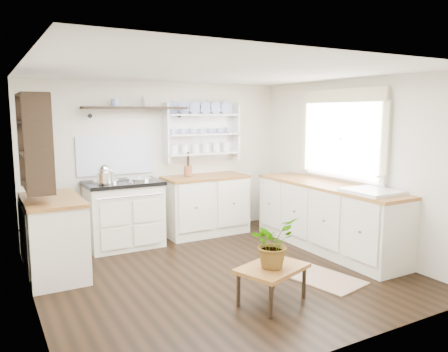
% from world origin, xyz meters
% --- Properties ---
extents(floor, '(4.00, 3.80, 0.01)m').
position_xyz_m(floor, '(0.00, 0.00, 0.00)').
color(floor, black).
rests_on(floor, ground).
extents(wall_back, '(4.00, 0.02, 2.30)m').
position_xyz_m(wall_back, '(0.00, 1.90, 1.15)').
color(wall_back, silver).
rests_on(wall_back, ground).
extents(wall_right, '(0.02, 3.80, 2.30)m').
position_xyz_m(wall_right, '(2.00, 0.00, 1.15)').
color(wall_right, silver).
rests_on(wall_right, ground).
extents(wall_left, '(0.02, 3.80, 2.30)m').
position_xyz_m(wall_left, '(-2.00, 0.00, 1.15)').
color(wall_left, silver).
rests_on(wall_left, ground).
extents(ceiling, '(4.00, 3.80, 0.01)m').
position_xyz_m(ceiling, '(0.00, 0.00, 2.30)').
color(ceiling, white).
rests_on(ceiling, wall_back).
extents(window, '(0.08, 1.55, 1.22)m').
position_xyz_m(window, '(1.95, 0.15, 1.56)').
color(window, white).
rests_on(window, wall_right).
extents(aga_cooker, '(1.03, 0.72, 0.95)m').
position_xyz_m(aga_cooker, '(-0.68, 1.57, 0.47)').
color(aga_cooker, silver).
rests_on(aga_cooker, floor).
extents(back_cabinets, '(1.27, 0.63, 0.90)m').
position_xyz_m(back_cabinets, '(0.60, 1.60, 0.46)').
color(back_cabinets, beige).
rests_on(back_cabinets, floor).
extents(right_cabinets, '(0.62, 2.43, 0.90)m').
position_xyz_m(right_cabinets, '(1.70, 0.10, 0.46)').
color(right_cabinets, beige).
rests_on(right_cabinets, floor).
extents(belfast_sink, '(0.55, 0.60, 0.45)m').
position_xyz_m(belfast_sink, '(1.70, -0.65, 0.80)').
color(belfast_sink, white).
rests_on(belfast_sink, right_cabinets).
extents(left_cabinets, '(0.62, 1.13, 0.90)m').
position_xyz_m(left_cabinets, '(-1.70, 0.90, 0.46)').
color(left_cabinets, beige).
rests_on(left_cabinets, floor).
extents(plate_rack, '(1.20, 0.22, 0.90)m').
position_xyz_m(plate_rack, '(0.65, 1.86, 1.56)').
color(plate_rack, white).
rests_on(plate_rack, wall_back).
extents(high_shelf, '(1.50, 0.29, 0.16)m').
position_xyz_m(high_shelf, '(-0.40, 1.78, 1.91)').
color(high_shelf, black).
rests_on(high_shelf, wall_back).
extents(left_shelving, '(0.28, 0.80, 1.05)m').
position_xyz_m(left_shelving, '(-1.84, 0.90, 1.55)').
color(left_shelving, black).
rests_on(left_shelving, wall_left).
extents(kettle, '(0.20, 0.20, 0.24)m').
position_xyz_m(kettle, '(-0.96, 1.45, 1.05)').
color(kettle, silver).
rests_on(kettle, aga_cooker).
extents(utensil_crock, '(0.13, 0.13, 0.15)m').
position_xyz_m(utensil_crock, '(0.35, 1.68, 0.98)').
color(utensil_crock, brown).
rests_on(utensil_crock, back_cabinets).
extents(center_table, '(0.79, 0.67, 0.37)m').
position_xyz_m(center_table, '(0.05, -0.93, 0.32)').
color(center_table, brown).
rests_on(center_table, floor).
extents(potted_plant, '(0.53, 0.49, 0.48)m').
position_xyz_m(potted_plant, '(0.05, -0.93, 0.61)').
color(potted_plant, '#3F7233').
rests_on(potted_plant, center_table).
extents(floor_rug, '(0.71, 0.94, 0.02)m').
position_xyz_m(floor_rug, '(0.90, -0.73, 0.01)').
color(floor_rug, '#876E4E').
rests_on(floor_rug, floor).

